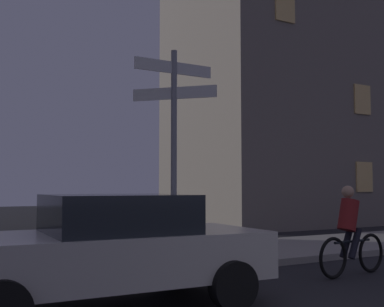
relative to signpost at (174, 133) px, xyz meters
name	(u,v)px	position (x,y,z in m)	size (l,w,h in m)	color
sidewalk_kerb	(155,259)	(0.00, 0.84, -2.59)	(40.00, 3.22, 0.14)	gray
signpost	(174,133)	(0.00, 0.00, 0.00)	(1.70, 1.26, 4.18)	gray
car_far_oncoming	(109,248)	(-2.11, -2.21, -1.89)	(4.38, 2.19, 1.48)	beige
cyclist	(350,234)	(2.43, -2.22, -1.91)	(1.82, 0.37, 1.61)	black
building_right_block	(305,55)	(11.08, 8.15, 5.11)	(11.96, 6.58, 15.55)	slate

